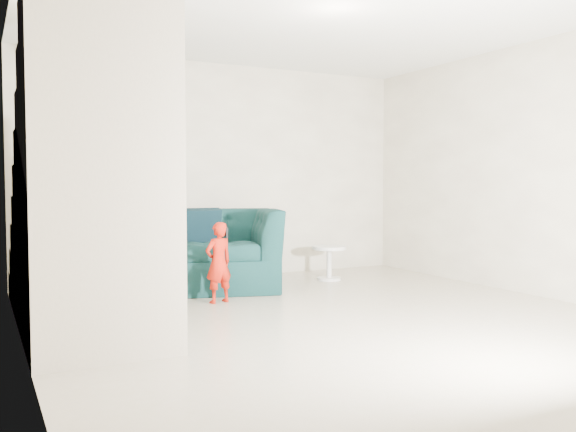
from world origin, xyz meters
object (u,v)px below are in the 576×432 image
object	(u,v)px
staircase	(86,214)
toddler	(219,262)
armchair	(217,249)
side_table	(329,257)

from	to	relation	value
staircase	toddler	bearing A→B (deg)	24.79
armchair	side_table	bearing A→B (deg)	13.77
toddler	armchair	bearing A→B (deg)	-122.52
armchair	toddler	distance (m)	0.86
armchair	side_table	world-z (taller)	armchair
toddler	staircase	bearing A→B (deg)	11.55
toddler	side_table	size ratio (longest dim) A/B	1.92
armchair	toddler	world-z (taller)	armchair
armchair	staircase	xyz separation A→B (m)	(-1.64, -1.44, 0.50)
toddler	side_table	distance (m)	1.88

